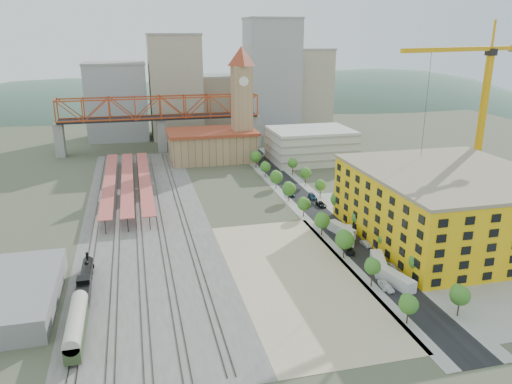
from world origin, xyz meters
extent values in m
plane|color=#474C38|center=(0.00, 0.00, 0.00)|extent=(400.00, 400.00, 0.00)
cube|color=#605E59|center=(-36.00, 17.50, 0.03)|extent=(36.00, 165.00, 0.06)
cube|color=tan|center=(-4.00, -31.50, 0.03)|extent=(28.00, 67.00, 0.06)
cube|color=black|center=(16.00, 15.00, 0.03)|extent=(12.00, 170.00, 0.06)
cube|color=gray|center=(10.50, 15.00, 0.02)|extent=(3.00, 170.00, 0.04)
cube|color=gray|center=(21.50, 15.00, 0.02)|extent=(3.00, 170.00, 0.04)
cube|color=gray|center=(45.00, -20.00, 0.03)|extent=(50.00, 90.00, 0.06)
cube|color=#382B23|center=(-50.72, 17.50, 0.15)|extent=(0.12, 160.00, 0.18)
cube|color=#382B23|center=(-49.28, 17.50, 0.15)|extent=(0.12, 160.00, 0.18)
cube|color=#382B23|center=(-44.72, 17.50, 0.15)|extent=(0.12, 160.00, 0.18)
cube|color=#382B23|center=(-43.28, 17.50, 0.15)|extent=(0.12, 160.00, 0.18)
cube|color=#382B23|center=(-38.72, 17.50, 0.15)|extent=(0.12, 160.00, 0.18)
cube|color=#382B23|center=(-37.28, 17.50, 0.15)|extent=(0.12, 160.00, 0.18)
cube|color=#382B23|center=(-32.72, 17.50, 0.15)|extent=(0.12, 160.00, 0.18)
cube|color=#382B23|center=(-31.28, 17.50, 0.15)|extent=(0.12, 160.00, 0.18)
cube|color=#382B23|center=(-25.72, 17.50, 0.15)|extent=(0.12, 160.00, 0.18)
cube|color=#382B23|center=(-24.28, 17.50, 0.15)|extent=(0.12, 160.00, 0.18)
cube|color=#B54E45|center=(-47.00, 45.00, 4.00)|extent=(4.00, 80.00, 0.25)
cylinder|color=black|center=(-47.00, 45.00, 2.00)|extent=(0.24, 0.24, 4.00)
cube|color=#B54E45|center=(-41.00, 45.00, 4.00)|extent=(4.00, 80.00, 0.25)
cylinder|color=black|center=(-41.00, 45.00, 2.00)|extent=(0.24, 0.24, 4.00)
cube|color=#B54E45|center=(-35.00, 45.00, 4.00)|extent=(4.00, 80.00, 0.25)
cylinder|color=black|center=(-35.00, 45.00, 2.00)|extent=(0.24, 0.24, 4.00)
cube|color=tan|center=(-5.00, 82.00, 6.00)|extent=(36.00, 22.00, 12.00)
cube|color=#953720|center=(-5.00, 82.00, 12.50)|extent=(38.00, 24.00, 1.20)
cube|color=tan|center=(8.00, 80.00, 20.00)|extent=(8.00, 8.00, 40.00)
pyramid|color=#953720|center=(8.00, 80.00, 48.00)|extent=(12.00, 12.00, 8.00)
cylinder|color=white|center=(8.00, 75.90, 34.00)|extent=(4.00, 0.30, 4.00)
cube|color=silver|center=(36.00, 70.00, 7.00)|extent=(34.00, 26.00, 14.00)
cube|color=gray|center=(-70.00, 105.00, 7.50)|extent=(4.00, 6.00, 15.00)
cube|color=gray|center=(20.00, 105.00, 7.50)|extent=(4.00, 6.00, 15.00)
cube|color=gray|center=(-25.00, 105.00, 7.50)|extent=(4.00, 6.00, 15.00)
cube|color=black|center=(-25.00, 105.00, 15.50)|extent=(90.00, 9.00, 1.00)
cube|color=yellow|center=(42.00, -20.00, 9.00)|extent=(44.00, 50.00, 18.00)
cube|color=gray|center=(42.00, -20.00, 18.40)|extent=(44.60, 50.60, 0.80)
cube|color=gray|center=(-66.00, -30.00, 2.50)|extent=(22.00, 32.00, 5.00)
cube|color=#9EA0A3|center=(-45.00, 140.00, 19.00)|extent=(30.00, 25.00, 38.00)
cube|color=#B2A58C|center=(-15.00, 135.00, 26.00)|extent=(26.00, 22.00, 52.00)
cube|color=gray|center=(12.00, 150.00, 15.00)|extent=(24.00, 24.00, 30.00)
cube|color=#9EA0A3|center=(38.00, 140.00, 30.00)|extent=(28.00, 22.00, 60.00)
cube|color=#B2A58C|center=(62.00, 145.00, 22.00)|extent=(22.00, 20.00, 44.00)
cube|color=brown|center=(-2.00, 160.00, 13.00)|extent=(20.00, 20.00, 26.00)
ellipsoid|color=#4C6B59|center=(-80.00, 260.00, -68.00)|extent=(396.00, 216.00, 180.00)
ellipsoid|color=#4C6B59|center=(40.00, 260.00, -92.00)|extent=(484.00, 264.00, 220.00)
ellipsoid|color=#4C6B59|center=(160.00, 260.00, -70.00)|extent=(418.00, 228.00, 190.00)
cylinder|color=black|center=(-50.00, -22.46, 2.32)|extent=(2.42, 11.60, 2.42)
cube|color=black|center=(-50.00, -28.74, 2.51)|extent=(2.71, 2.90, 3.09)
cylinder|color=black|center=(-50.00, -17.62, 4.06)|extent=(0.68, 0.68, 1.55)
sphere|color=black|center=(-50.00, -20.52, 3.58)|extent=(0.97, 0.97, 0.97)
cone|color=black|center=(-50.00, -15.88, 0.87)|extent=(2.51, 1.55, 2.51)
cube|color=black|center=(-50.00, -33.09, 1.93)|extent=(2.71, 5.80, 2.71)
cube|color=#2E3D21|center=(-50.00, -45.46, 2.32)|extent=(2.80, 17.40, 3.09)
cylinder|color=#ADA899|center=(-50.00, -45.46, 3.96)|extent=(3.00, 17.40, 3.00)
cube|color=#E19F0E|center=(69.11, 5.86, 23.23)|extent=(1.65, 1.65, 46.45)
cube|color=black|center=(69.11, 5.86, 47.49)|extent=(2.58, 2.58, 2.06)
cube|color=#E19F0E|center=(50.57, -0.51, 48.52)|extent=(37.50, 13.92, 1.24)
cube|color=#E19F0E|center=(74.97, 7.88, 48.52)|extent=(12.12, 5.20, 1.24)
cube|color=#E19F0E|center=(69.11, 5.86, 52.65)|extent=(0.52, 0.52, 8.26)
cube|color=silver|center=(16.00, -40.54, 1.38)|extent=(5.05, 10.42, 2.76)
cube|color=silver|center=(16.00, -32.63, 1.41)|extent=(5.85, 10.63, 2.82)
cube|color=silver|center=(16.00, -14.95, 1.34)|extent=(5.65, 10.07, 2.67)
cube|color=silver|center=(16.00, -10.69, 1.35)|extent=(4.78, 10.17, 2.69)
imported|color=white|center=(13.00, -41.30, 0.79)|extent=(2.39, 4.83, 1.58)
imported|color=#98979C|center=(13.00, -42.39, 0.66)|extent=(1.80, 4.16, 1.33)
imported|color=black|center=(13.00, -22.55, 0.67)|extent=(2.91, 5.13, 1.35)
imported|color=navy|center=(13.00, 25.35, 0.76)|extent=(2.84, 5.47, 1.52)
imported|color=silver|center=(19.00, -33.51, 0.67)|extent=(1.73, 4.00, 1.35)
imported|color=#AFAFB5|center=(19.00, -19.73, 0.66)|extent=(1.82, 4.11, 1.31)
imported|color=black|center=(19.00, 12.49, 0.70)|extent=(2.41, 5.07, 1.40)
imported|color=navy|center=(19.00, 20.48, 0.76)|extent=(2.57, 5.38, 1.51)
camera|label=1|loc=(-37.39, -128.70, 52.86)|focal=35.00mm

